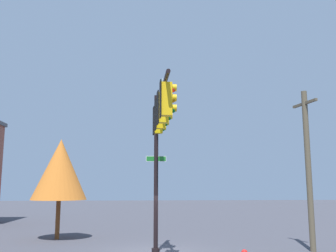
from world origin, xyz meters
The scene contains 3 objects.
signal_pole_assembly centered at (2.48, 0.06, 5.22)m, with size 6.32×0.94×7.20m.
utility_pole centered at (0.25, 7.15, 3.89)m, with size 1.79×0.45×7.48m.
tree_near centered at (-4.67, -5.32, 3.88)m, with size 3.12×3.12×5.63m.
Camera 1 is at (17.25, -0.77, 2.95)m, focal length 39.78 mm.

